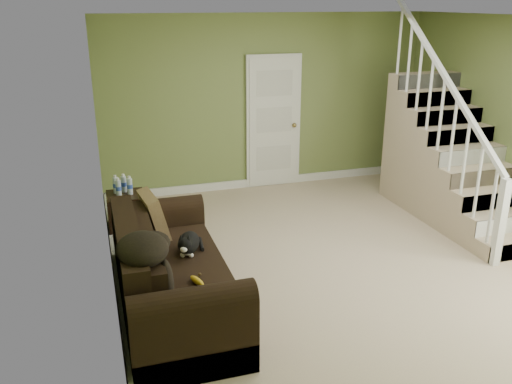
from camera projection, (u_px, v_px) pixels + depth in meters
floor at (342, 259)px, 6.13m from camera, size 5.00×5.50×0.01m
ceiling at (356, 18)px, 5.26m from camera, size 5.00×5.50×0.01m
wall_back at (267, 103)px, 8.17m from camera, size 5.00×0.04×2.60m
wall_left at (103, 168)px, 5.00m from camera, size 0.04×5.50×2.60m
baseboard_back at (267, 181)px, 8.56m from camera, size 5.00×0.04×0.12m
baseboard_left at (118, 286)px, 5.42m from camera, size 0.04×5.50×0.12m
door at (274, 122)px, 8.26m from camera, size 0.86×0.12×2.02m
staircase at (447, 166)px, 7.34m from camera, size 1.00×2.51×2.82m
sofa at (168, 278)px, 5.01m from camera, size 0.97×2.24×0.89m
side_table at (127, 214)px, 6.66m from camera, size 0.46×0.46×0.77m
cat at (189, 244)px, 5.15m from camera, size 0.31×0.54×0.26m
banana at (197, 281)px, 4.61m from camera, size 0.12×0.21×0.06m
throw_pillow at (154, 216)px, 5.55m from camera, size 0.30×0.51×0.50m
throw_blanket at (142, 249)px, 4.26m from camera, size 0.48×0.59×0.22m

